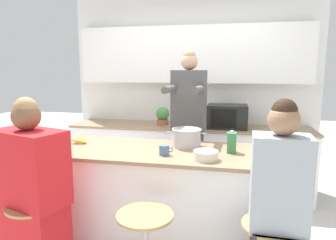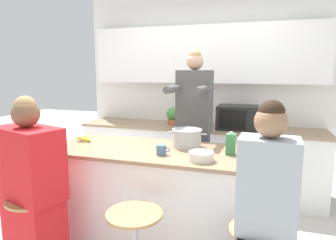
{
  "view_description": "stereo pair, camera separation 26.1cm",
  "coord_description": "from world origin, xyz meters",
  "px_view_note": "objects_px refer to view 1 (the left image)",
  "views": [
    {
      "loc": [
        0.53,
        -2.45,
        1.61
      ],
      "look_at": [
        0.0,
        0.08,
        1.19
      ],
      "focal_mm": 32.0,
      "sensor_mm": 36.0,
      "label": 1
    },
    {
      "loc": [
        0.78,
        -2.38,
        1.61
      ],
      "look_at": [
        0.0,
        0.08,
        1.19
      ],
      "focal_mm": 32.0,
      "sensor_mm": 36.0,
      "label": 2
    }
  ],
  "objects_px": {
    "kitchen_island": "(166,200)",
    "microwave": "(227,116)",
    "person_wrapped_blanket": "(33,203)",
    "cooking_pot": "(187,138)",
    "coffee_cup_near": "(164,150)",
    "person_cooking": "(188,137)",
    "juice_carton": "(232,142)",
    "potted_plant": "(163,116)",
    "banana_bunch": "(80,140)",
    "person_seated_near": "(277,227)",
    "fruit_bowl": "(267,151)"
  },
  "relations": [
    {
      "from": "person_seated_near",
      "to": "cooking_pot",
      "type": "height_order",
      "value": "person_seated_near"
    },
    {
      "from": "coffee_cup_near",
      "to": "person_cooking",
      "type": "bearing_deg",
      "value": 84.36
    },
    {
      "from": "person_seated_near",
      "to": "microwave",
      "type": "distance_m",
      "value": 2.09
    },
    {
      "from": "person_cooking",
      "to": "microwave",
      "type": "xyz_separation_m",
      "value": [
        0.4,
        0.69,
        0.13
      ]
    },
    {
      "from": "person_cooking",
      "to": "person_seated_near",
      "type": "distance_m",
      "value": 1.55
    },
    {
      "from": "fruit_bowl",
      "to": "microwave",
      "type": "distance_m",
      "value": 1.4
    },
    {
      "from": "fruit_bowl",
      "to": "microwave",
      "type": "relative_size",
      "value": 0.42
    },
    {
      "from": "kitchen_island",
      "to": "microwave",
      "type": "bearing_deg",
      "value": 70.01
    },
    {
      "from": "banana_bunch",
      "to": "cooking_pot",
      "type": "bearing_deg",
      "value": 4.58
    },
    {
      "from": "cooking_pot",
      "to": "microwave",
      "type": "xyz_separation_m",
      "value": [
        0.34,
        1.21,
        0.02
      ]
    },
    {
      "from": "coffee_cup_near",
      "to": "banana_bunch",
      "type": "xyz_separation_m",
      "value": [
        -0.87,
        0.22,
        -0.01
      ]
    },
    {
      "from": "banana_bunch",
      "to": "potted_plant",
      "type": "height_order",
      "value": "potted_plant"
    },
    {
      "from": "coffee_cup_near",
      "to": "juice_carton",
      "type": "xyz_separation_m",
      "value": [
        0.53,
        0.19,
        0.05
      ]
    },
    {
      "from": "coffee_cup_near",
      "to": "microwave",
      "type": "distance_m",
      "value": 1.59
    },
    {
      "from": "person_wrapped_blanket",
      "to": "coffee_cup_near",
      "type": "height_order",
      "value": "person_wrapped_blanket"
    },
    {
      "from": "juice_carton",
      "to": "person_wrapped_blanket",
      "type": "bearing_deg",
      "value": -153.05
    },
    {
      "from": "coffee_cup_near",
      "to": "juice_carton",
      "type": "height_order",
      "value": "juice_carton"
    },
    {
      "from": "fruit_bowl",
      "to": "person_cooking",
      "type": "bearing_deg",
      "value": 137.71
    },
    {
      "from": "kitchen_island",
      "to": "person_cooking",
      "type": "relative_size",
      "value": 1.12
    },
    {
      "from": "person_wrapped_blanket",
      "to": "cooking_pot",
      "type": "bearing_deg",
      "value": 56.91
    },
    {
      "from": "person_wrapped_blanket",
      "to": "person_seated_near",
      "type": "height_order",
      "value": "person_seated_near"
    },
    {
      "from": "person_wrapped_blanket",
      "to": "fruit_bowl",
      "type": "bearing_deg",
      "value": 39.28
    },
    {
      "from": "person_seated_near",
      "to": "coffee_cup_near",
      "type": "distance_m",
      "value": 1.01
    },
    {
      "from": "cooking_pot",
      "to": "banana_bunch",
      "type": "bearing_deg",
      "value": -175.42
    },
    {
      "from": "person_wrapped_blanket",
      "to": "banana_bunch",
      "type": "distance_m",
      "value": 0.79
    },
    {
      "from": "kitchen_island",
      "to": "juice_carton",
      "type": "bearing_deg",
      "value": 3.56
    },
    {
      "from": "person_wrapped_blanket",
      "to": "microwave",
      "type": "distance_m",
      "value": 2.46
    },
    {
      "from": "cooking_pot",
      "to": "fruit_bowl",
      "type": "xyz_separation_m",
      "value": [
        0.68,
        -0.15,
        -0.05
      ]
    },
    {
      "from": "person_wrapped_blanket",
      "to": "potted_plant",
      "type": "bearing_deg",
      "value": 94.11
    },
    {
      "from": "person_seated_near",
      "to": "fruit_bowl",
      "type": "relative_size",
      "value": 7.05
    },
    {
      "from": "person_wrapped_blanket",
      "to": "banana_bunch",
      "type": "bearing_deg",
      "value": 108.38
    },
    {
      "from": "coffee_cup_near",
      "to": "person_wrapped_blanket",
      "type": "bearing_deg",
      "value": -148.79
    },
    {
      "from": "kitchen_island",
      "to": "cooking_pot",
      "type": "xyz_separation_m",
      "value": [
        0.16,
        0.15,
        0.55
      ]
    },
    {
      "from": "fruit_bowl",
      "to": "juice_carton",
      "type": "relative_size",
      "value": 1.11
    },
    {
      "from": "person_seated_near",
      "to": "potted_plant",
      "type": "relative_size",
      "value": 6.16
    },
    {
      "from": "person_seated_near",
      "to": "microwave",
      "type": "height_order",
      "value": "person_seated_near"
    },
    {
      "from": "person_cooking",
      "to": "potted_plant",
      "type": "height_order",
      "value": "person_cooking"
    },
    {
      "from": "cooking_pot",
      "to": "microwave",
      "type": "bearing_deg",
      "value": 74.34
    },
    {
      "from": "banana_bunch",
      "to": "juice_carton",
      "type": "bearing_deg",
      "value": -1.4
    },
    {
      "from": "cooking_pot",
      "to": "potted_plant",
      "type": "relative_size",
      "value": 1.49
    },
    {
      "from": "juice_carton",
      "to": "potted_plant",
      "type": "height_order",
      "value": "potted_plant"
    },
    {
      "from": "kitchen_island",
      "to": "fruit_bowl",
      "type": "relative_size",
      "value": 9.84
    },
    {
      "from": "person_cooking",
      "to": "fruit_bowl",
      "type": "bearing_deg",
      "value": -39.67
    },
    {
      "from": "person_cooking",
      "to": "coffee_cup_near",
      "type": "height_order",
      "value": "person_cooking"
    },
    {
      "from": "banana_bunch",
      "to": "potted_plant",
      "type": "relative_size",
      "value": 0.78
    },
    {
      "from": "person_seated_near",
      "to": "juice_carton",
      "type": "height_order",
      "value": "person_seated_near"
    },
    {
      "from": "person_seated_near",
      "to": "cooking_pot",
      "type": "relative_size",
      "value": 4.15
    },
    {
      "from": "fruit_bowl",
      "to": "banana_bunch",
      "type": "height_order",
      "value": "fruit_bowl"
    },
    {
      "from": "person_seated_near",
      "to": "coffee_cup_near",
      "type": "xyz_separation_m",
      "value": [
        -0.81,
        0.52,
        0.3
      ]
    },
    {
      "from": "coffee_cup_near",
      "to": "banana_bunch",
      "type": "distance_m",
      "value": 0.89
    }
  ]
}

